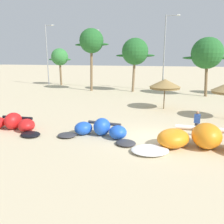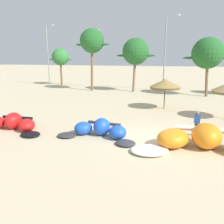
# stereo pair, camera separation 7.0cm
# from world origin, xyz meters

# --- Properties ---
(ground_plane) EXTENTS (260.00, 260.00, 0.00)m
(ground_plane) POSITION_xyz_m (0.00, 0.00, 0.00)
(ground_plane) COLOR beige
(kite_far_left) EXTENTS (5.63, 2.79, 1.16)m
(kite_far_left) POSITION_xyz_m (-9.60, -1.24, 0.44)
(kite_far_left) COLOR black
(kite_far_left) RESTS_ON ground
(kite_left) EXTENTS (5.38, 2.55, 1.13)m
(kite_left) POSITION_xyz_m (-3.25, -0.62, 0.43)
(kite_left) COLOR #333338
(kite_left) RESTS_ON ground
(kite_left_of_center) EXTENTS (8.21, 3.76, 1.38)m
(kite_left_of_center) POSITION_xyz_m (3.01, -0.99, 0.53)
(kite_left_of_center) COLOR white
(kite_left_of_center) RESTS_ON ground
(beach_umbrella_near_van) EXTENTS (2.99, 2.99, 2.92)m
(beach_umbrella_near_van) POSITION_xyz_m (-0.08, 8.82, 2.45)
(beach_umbrella_near_van) COLOR brown
(beach_umbrella_near_van) RESTS_ON ground
(person_near_kites) EXTENTS (0.36, 0.24, 1.62)m
(person_near_kites) POSITION_xyz_m (2.57, 1.39, 0.82)
(person_near_kites) COLOR #383842
(person_near_kites) RESTS_ON ground
(palm_leftmost) EXTENTS (4.54, 3.03, 6.58)m
(palm_leftmost) POSITION_xyz_m (-20.00, 23.77, 4.99)
(palm_leftmost) COLOR brown
(palm_leftmost) RESTS_ON ground
(palm_left) EXTENTS (5.30, 3.53, 9.08)m
(palm_left) POSITION_xyz_m (-11.58, 18.49, 7.22)
(palm_left) COLOR brown
(palm_left) RESTS_ON ground
(palm_left_of_gap) EXTENTS (5.68, 3.78, 7.68)m
(palm_left_of_gap) POSITION_xyz_m (-5.28, 19.46, 5.73)
(palm_left_of_gap) COLOR #7F6647
(palm_left_of_gap) RESTS_ON ground
(palm_center_left) EXTENTS (5.87, 3.91, 7.43)m
(palm_center_left) POSITION_xyz_m (4.21, 18.08, 5.43)
(palm_center_left) COLOR brown
(palm_center_left) RESTS_ON ground
(lamppost_west) EXTENTS (1.77, 0.24, 10.51)m
(lamppost_west) POSITION_xyz_m (-21.86, 22.85, 5.80)
(lamppost_west) COLOR gray
(lamppost_west) RESTS_ON ground
(lamppost_west_center) EXTENTS (1.58, 0.24, 9.40)m
(lamppost_west_center) POSITION_xyz_m (-13.31, 22.76, 5.22)
(lamppost_west_center) COLOR gray
(lamppost_west_center) RESTS_ON ground
(lamppost_east_center) EXTENTS (2.03, 0.24, 10.85)m
(lamppost_east_center) POSITION_xyz_m (-1.21, 21.50, 6.00)
(lamppost_east_center) COLOR gray
(lamppost_east_center) RESTS_ON ground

